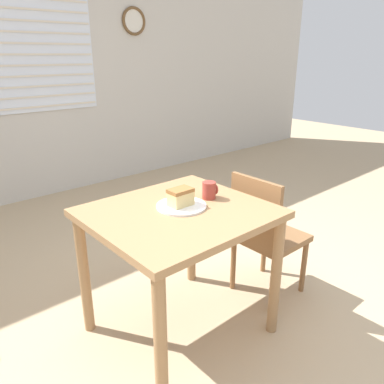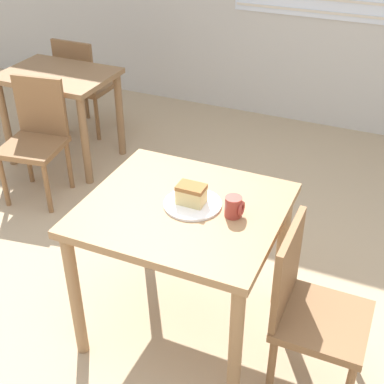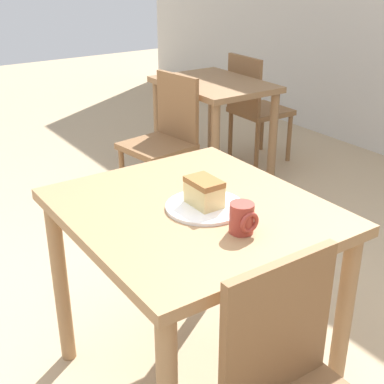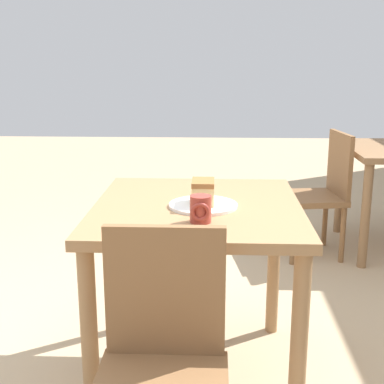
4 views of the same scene
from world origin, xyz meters
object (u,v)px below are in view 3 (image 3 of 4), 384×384
Objects in this scene: dining_table_near at (193,237)px; coffee_mug at (242,218)px; dining_table_far at (214,101)px; chair_far_opposite at (255,106)px; plate at (205,207)px; chair_far_corner at (165,137)px; cake_slice at (204,192)px.

dining_table_near is 9.31× the size of coffee_mug.
dining_table_far is 0.53m from chair_far_opposite.
chair_far_opposite reaches higher than dining_table_far.
chair_far_corner is at bearing 153.27° from plate.
chair_far_opposite is (-0.12, 0.49, -0.13)m from dining_table_far.
dining_table_near is 2.52m from chair_far_opposite.
coffee_mug reaches higher than plate.
coffee_mug is at bearing -32.69° from chair_far_corner.
coffee_mug is at bearing 4.51° from dining_table_near.
plate is (1.80, -1.77, 0.32)m from chair_far_opposite.
chair_far_opposite is 6.65× the size of cake_slice.
plate is (1.67, -1.27, 0.19)m from dining_table_far.
dining_table_far is 0.97× the size of chair_far_opposite.
dining_table_far is 2.11m from cake_slice.
dining_table_near is 3.36× the size of plate.
dining_table_far is 2.11m from plate.
chair_far_corner is 8.76× the size of coffee_mug.
coffee_mug is (2.00, -1.77, 0.36)m from chair_far_opposite.
dining_table_near is 2.09m from dining_table_far.
chair_far_corner is 6.65× the size of cake_slice.
chair_far_corner reaches higher than dining_table_near.
plate reaches higher than dining_table_near.
cake_slice is at bearing 178.91° from coffee_mug.
chair_far_corner is at bearing 153.16° from cake_slice.
cake_slice is 1.32× the size of coffee_mug.
cake_slice is at bearing -35.41° from chair_far_corner.
plate is 0.21m from coffee_mug.
dining_table_near is at bearing -175.49° from coffee_mug.
plate reaches higher than dining_table_far.
plate is at bearing 32.78° from dining_table_near.
chair_far_corner is at bearing 152.00° from dining_table_near.
chair_far_corner is 1.76m from cake_slice.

